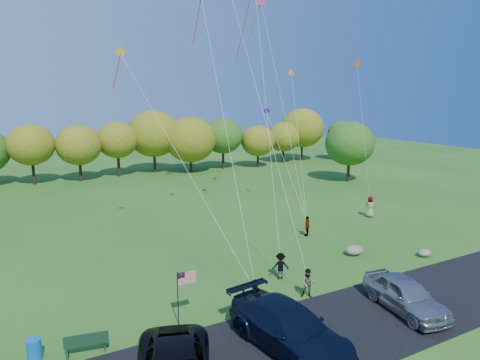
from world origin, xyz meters
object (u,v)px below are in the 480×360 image
object	(u,v)px
minivan_silver	(405,295)
park_bench	(86,343)
flyer_d	(307,226)
trash_barrel	(34,349)
flyer_a	(256,295)
flyer_e	(370,207)
minivan_navy	(289,328)
flyer_b	(308,283)
flyer_c	(280,266)

from	to	relation	value
minivan_silver	park_bench	size ratio (longest dim) A/B	2.78
flyer_d	trash_barrel	size ratio (longest dim) A/B	1.80
flyer_a	flyer_e	xyz separation A→B (m)	(17.31, 9.65, 0.11)
minivan_silver	park_bench	bearing A→B (deg)	174.08
minivan_navy	minivan_silver	world-z (taller)	minivan_navy
trash_barrel	flyer_d	bearing A→B (deg)	20.81
flyer_a	flyer_e	world-z (taller)	flyer_e
minivan_navy	flyer_e	xyz separation A→B (m)	(17.77, 13.18, -0.04)
flyer_b	flyer_d	size ratio (longest dim) A/B	1.02
flyer_a	park_bench	bearing A→B (deg)	126.74
minivan_navy	flyer_c	bearing A→B (deg)	51.64
minivan_navy	flyer_c	distance (m)	7.12
flyer_c	flyer_d	size ratio (longest dim) A/B	1.01
minivan_silver	minivan_navy	bearing A→B (deg)	-171.92
flyer_a	flyer_c	size ratio (longest dim) A/B	1.05
minivan_navy	flyer_a	world-z (taller)	minivan_navy
flyer_e	trash_barrel	bearing A→B (deg)	64.59
minivan_silver	flyer_c	distance (m)	6.97
flyer_d	flyer_e	size ratio (longest dim) A/B	0.84
flyer_c	flyer_b	bearing A→B (deg)	114.73
flyer_e	trash_barrel	world-z (taller)	flyer_e
minivan_silver	flyer_a	distance (m)	7.35
flyer_d	minivan_navy	bearing A→B (deg)	12.02
flyer_a	flyer_d	xyz separation A→B (m)	(9.29, 8.13, -0.05)
flyer_e	flyer_c	bearing A→B (deg)	73.15
minivan_navy	flyer_d	size ratio (longest dim) A/B	4.05
flyer_e	trash_barrel	distance (m)	28.65
trash_barrel	flyer_e	bearing A→B (deg)	17.97
minivan_silver	trash_barrel	size ratio (longest dim) A/B	5.62
flyer_d	park_bench	distance (m)	19.08
park_bench	flyer_a	bearing A→B (deg)	9.80
minivan_silver	park_bench	xyz separation A→B (m)	(-14.46, 3.70, -0.37)
flyer_a	park_bench	distance (m)	8.04
flyer_b	flyer_e	world-z (taller)	flyer_e
park_bench	trash_barrel	size ratio (longest dim) A/B	2.02
park_bench	trash_barrel	xyz separation A→B (m)	(-1.91, 0.68, -0.09)
flyer_a	flyer_d	distance (m)	12.34
flyer_c	park_bench	size ratio (longest dim) A/B	0.89
minivan_navy	flyer_e	world-z (taller)	minivan_navy
flyer_d	trash_barrel	world-z (taller)	flyer_d
minivan_navy	park_bench	size ratio (longest dim) A/B	3.60
minivan_navy	flyer_a	xyz separation A→B (m)	(0.46, 3.52, -0.15)
flyer_d	park_bench	xyz separation A→B (m)	(-17.32, -7.99, -0.26)
minivan_navy	flyer_b	size ratio (longest dim) A/B	3.99
trash_barrel	park_bench	bearing A→B (deg)	-19.63
minivan_navy	flyer_d	distance (m)	15.20
flyer_b	park_bench	distance (m)	11.19
flyer_c	park_bench	xyz separation A→B (m)	(-11.20, -2.46, -0.26)
flyer_a	flyer_e	distance (m)	19.82
minivan_silver	flyer_d	size ratio (longest dim) A/B	3.13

